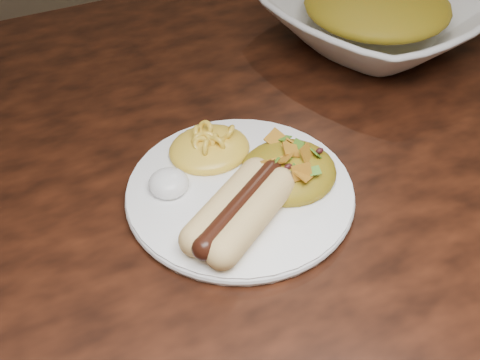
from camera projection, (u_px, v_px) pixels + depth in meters
name	position (u px, v px, depth m)	size (l,w,h in m)	color
table	(161.00, 233.00, 0.68)	(1.60, 0.90, 0.75)	#401A0C
plate	(240.00, 191.00, 0.59)	(0.24, 0.24, 0.01)	white
hotdog	(240.00, 209.00, 0.54)	(0.11, 0.12, 0.03)	#FEEB94
mac_and_cheese	(209.00, 140.00, 0.62)	(0.09, 0.08, 0.04)	gold
sour_cream	(168.00, 180.00, 0.58)	(0.04, 0.04, 0.03)	white
taco_salad	(289.00, 164.00, 0.59)	(0.10, 0.10, 0.05)	#C76903
serving_bowl	(375.00, 17.00, 0.81)	(0.31, 0.31, 0.07)	silver
bowl_filling	(376.00, 9.00, 0.80)	(0.21, 0.21, 0.05)	#C76903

